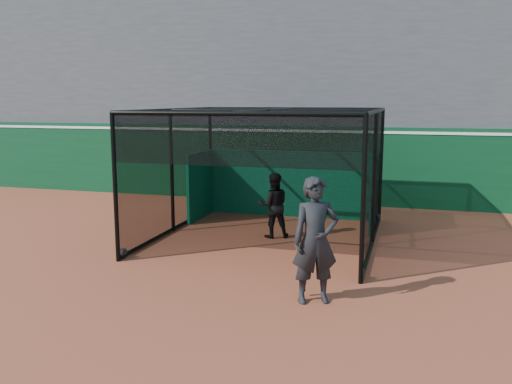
# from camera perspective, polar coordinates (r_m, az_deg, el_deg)

# --- Properties ---
(ground) EXTENTS (120.00, 120.00, 0.00)m
(ground) POSITION_cam_1_polar(r_m,az_deg,el_deg) (10.38, -7.84, -9.22)
(ground) COLOR brown
(ground) RESTS_ON ground
(outfield_wall) EXTENTS (50.00, 0.50, 2.50)m
(outfield_wall) POSITION_cam_1_polar(r_m,az_deg,el_deg) (18.03, 3.06, 3.13)
(outfield_wall) COLOR #0B3D1E
(outfield_wall) RESTS_ON ground
(grandstand) EXTENTS (50.00, 7.85, 8.95)m
(grandstand) POSITION_cam_1_polar(r_m,az_deg,el_deg) (21.64, 5.45, 12.65)
(grandstand) COLOR #4C4C4F
(grandstand) RESTS_ON ground
(batting_cage) EXTENTS (5.12, 5.58, 3.09)m
(batting_cage) POSITION_cam_1_polar(r_m,az_deg,el_deg) (13.04, 1.25, 1.74)
(batting_cage) COLOR black
(batting_cage) RESTS_ON ground
(batter) EXTENTS (0.95, 0.86, 1.60)m
(batter) POSITION_cam_1_polar(r_m,az_deg,el_deg) (13.25, 1.84, -1.41)
(batter) COLOR black
(batter) RESTS_ON ground
(on_deck_player) EXTENTS (0.91, 0.78, 2.12)m
(on_deck_player) POSITION_cam_1_polar(r_m,az_deg,el_deg) (9.01, 6.26, -5.11)
(on_deck_player) COLOR black
(on_deck_player) RESTS_ON ground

